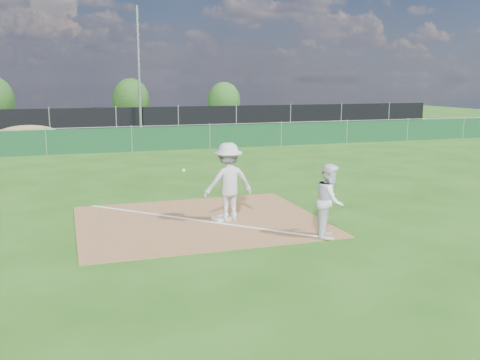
% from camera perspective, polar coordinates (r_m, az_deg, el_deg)
% --- Properties ---
extents(ground, '(90.00, 90.00, 0.00)m').
position_cam_1_polar(ground, '(22.24, -9.89, 1.38)').
color(ground, '#1F4F11').
rests_on(ground, ground).
extents(infield_dirt, '(6.00, 5.00, 0.02)m').
position_cam_1_polar(infield_dirt, '(13.57, -4.34, -4.37)').
color(infield_dirt, brown).
rests_on(infield_dirt, ground).
extents(foul_line, '(5.01, 5.01, 0.01)m').
position_cam_1_polar(foul_line, '(13.57, -4.34, -4.31)').
color(foul_line, white).
rests_on(foul_line, infield_dirt).
extents(green_fence, '(44.00, 0.05, 1.20)m').
position_cam_1_polar(green_fence, '(27.08, -11.48, 4.24)').
color(green_fence, '#0F391C').
rests_on(green_fence, ground).
extents(dirt_mound, '(3.38, 2.60, 1.17)m').
position_cam_1_polar(dirt_mound, '(30.44, -21.68, 4.36)').
color(dirt_mound, olive).
rests_on(dirt_mound, ground).
extents(black_fence, '(46.00, 0.04, 1.80)m').
position_cam_1_polar(black_fence, '(34.98, -13.06, 6.07)').
color(black_fence, black).
rests_on(black_fence, ground).
extents(parking_lot, '(46.00, 9.00, 0.01)m').
position_cam_1_polar(parking_lot, '(40.02, -13.66, 5.30)').
color(parking_lot, black).
rests_on(parking_lot, ground).
extents(light_pole, '(0.16, 0.16, 8.00)m').
position_cam_1_polar(light_pole, '(34.75, -10.72, 11.25)').
color(light_pole, slate).
rests_on(light_pole, ground).
extents(first_base, '(0.47, 0.47, 0.08)m').
position_cam_1_polar(first_base, '(13.58, -1.95, -4.12)').
color(first_base, white).
rests_on(first_base, infield_dirt).
extents(play_at_first, '(1.83, 0.84, 1.97)m').
position_cam_1_polar(play_at_first, '(13.32, -1.25, -0.23)').
color(play_at_first, silver).
rests_on(play_at_first, infield_dirt).
extents(runner, '(0.98, 1.03, 1.68)m').
position_cam_1_polar(runner, '(12.19, 9.58, -2.19)').
color(runner, white).
rests_on(runner, ground).
extents(car_left, '(4.33, 1.77, 1.47)m').
position_cam_1_polar(car_left, '(40.08, -21.40, 5.94)').
color(car_left, '#B3B5BC').
rests_on(car_left, parking_lot).
extents(car_mid, '(4.88, 2.03, 1.57)m').
position_cam_1_polar(car_mid, '(39.51, -14.09, 6.37)').
color(car_mid, '#101932').
rests_on(car_mid, parking_lot).
extents(car_right, '(4.69, 1.91, 1.36)m').
position_cam_1_polar(car_right, '(40.10, -7.17, 6.51)').
color(car_right, black).
rests_on(car_right, parking_lot).
extents(tree_mid, '(3.09, 3.09, 3.66)m').
position_cam_1_polar(tree_mid, '(46.72, -11.57, 8.42)').
color(tree_mid, '#382316').
rests_on(tree_mid, ground).
extents(tree_right, '(2.82, 2.82, 3.35)m').
position_cam_1_polar(tree_right, '(46.88, -1.73, 8.44)').
color(tree_right, '#382316').
rests_on(tree_right, ground).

